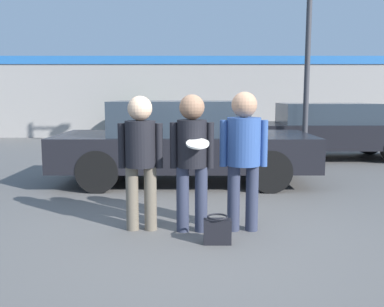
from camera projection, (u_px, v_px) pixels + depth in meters
name	position (u px, v px, depth m)	size (l,w,h in m)	color
ground_plane	(194.00, 230.00, 5.17)	(56.00, 56.00, 0.00)	#5B5956
storefront_building	(193.00, 97.00, 16.13)	(24.00, 0.22, 3.05)	gray
person_left	(141.00, 152.00, 5.06)	(0.53, 0.36, 1.61)	#665B4C
person_middle_with_frisbee	(192.00, 152.00, 5.00)	(0.52, 0.55, 1.63)	#2D3347
person_right	(244.00, 148.00, 5.03)	(0.56, 0.39, 1.66)	#2D3347
parked_car_near	(183.00, 141.00, 7.93)	(4.65, 1.96, 1.51)	black
parked_car_far	(328.00, 130.00, 10.90)	(4.41, 1.81, 1.41)	black
shrub	(128.00, 122.00, 15.41)	(1.32, 1.32, 1.32)	#285B2D
handbag	(217.00, 230.00, 4.69)	(0.30, 0.23, 0.31)	black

